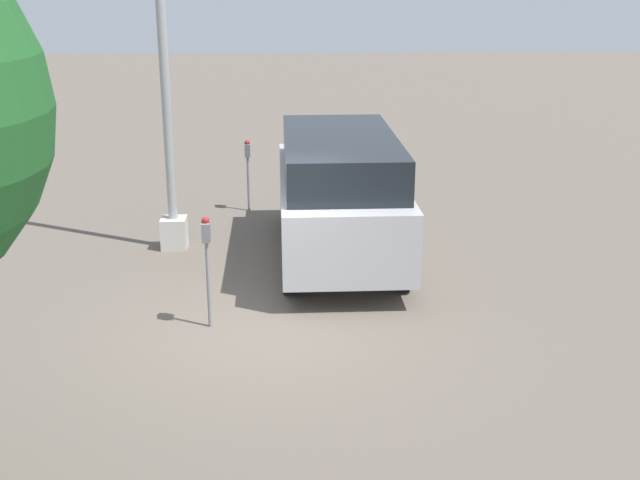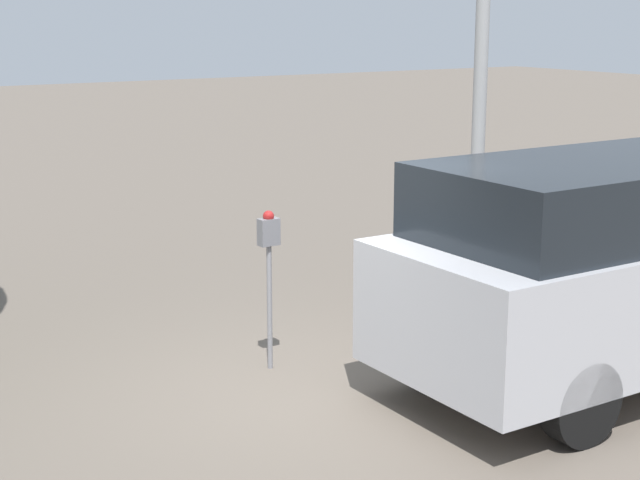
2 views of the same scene
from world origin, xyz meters
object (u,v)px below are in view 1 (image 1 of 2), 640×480
object	(u,v)px
parking_meter_far	(248,159)
parked_van	(339,192)
parking_meter_near	(207,247)
lamp_post	(167,114)

from	to	relation	value
parking_meter_far	parked_van	bearing A→B (deg)	-152.46
parking_meter_far	parked_van	xyz separation A→B (m)	(-2.91, -1.66, 0.08)
parking_meter_near	lamp_post	distance (m)	3.71
parking_meter_far	lamp_post	distance (m)	2.92
parked_van	parking_meter_far	bearing A→B (deg)	29.01
parking_meter_near	parked_van	bearing A→B (deg)	-37.28
lamp_post	parking_meter_far	bearing A→B (deg)	-27.71
parking_meter_near	parked_van	xyz separation A→B (m)	(2.78, -1.95, -0.00)
lamp_post	parked_van	xyz separation A→B (m)	(-0.60, -2.88, -1.23)
lamp_post	parked_van	size ratio (longest dim) A/B	1.36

